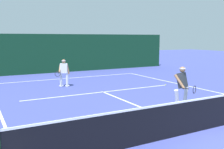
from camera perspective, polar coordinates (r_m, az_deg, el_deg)
ground_plane at (r=8.12m, az=18.67°, el=-11.71°), size 80.00×80.00×0.00m
court_line_baseline_far at (r=17.66m, az=-9.41°, el=-0.79°), size 9.86×0.10×0.01m
court_line_service at (r=13.01m, az=-1.96°, el=-3.85°), size 8.03×0.10×0.01m
court_line_centre at (r=10.44m, az=5.63°, el=-6.88°), size 0.10×6.40×0.01m
tennis_net at (r=7.97m, az=18.83°, el=-8.28°), size 10.80×0.09×1.07m
player_near at (r=10.18m, az=15.16°, el=-2.39°), size 1.10×1.01×1.62m
player_far at (r=14.51m, az=-10.56°, el=0.57°), size 0.94×0.85×1.52m
tennis_ball at (r=15.07m, az=11.68°, el=-2.26°), size 0.07×0.07×0.07m
back_fence_windscreen at (r=20.55m, az=-12.46°, el=4.54°), size 20.33×0.12×2.98m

